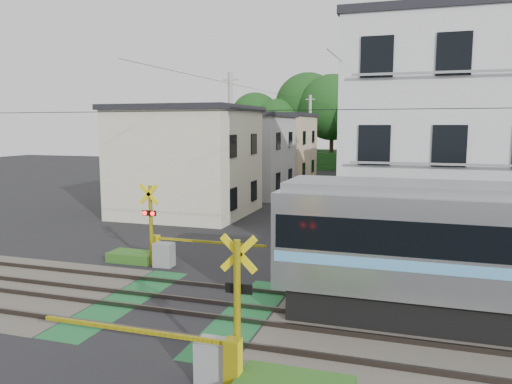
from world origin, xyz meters
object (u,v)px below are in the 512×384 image
(pedestrian, at_px, (350,172))
(crossing_signal_near, at_px, (217,351))
(apartment_block, at_px, (477,139))
(crossing_signal_far, at_px, (162,247))

(pedestrian, bearing_deg, crossing_signal_near, 74.85)
(crossing_signal_near, relative_size, apartment_block, 0.46)
(crossing_signal_far, relative_size, apartment_block, 0.46)
(crossing_signal_far, xyz_separation_m, apartment_block, (11.09, 5.84, 3.94))
(crossing_signal_near, relative_size, pedestrian, 2.80)
(crossing_signal_near, height_order, crossing_signal_far, same)
(crossing_signal_near, height_order, apartment_block, apartment_block)
(crossing_signal_far, xyz_separation_m, pedestrian, (2.98, 30.69, 0.13))
(crossing_signal_far, height_order, apartment_block, apartment_block)
(crossing_signal_far, relative_size, pedestrian, 2.80)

